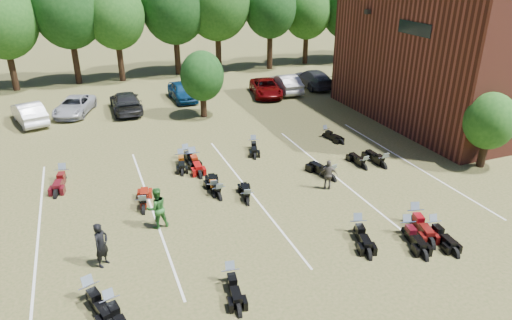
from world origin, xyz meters
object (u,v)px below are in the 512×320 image
person_grey (328,175)px  motorcycle_7 (144,211)px  car_4 (182,91)px  person_green (157,208)px  person_black (101,245)px  motorcycle_14 (64,181)px  motorcycle_0 (112,313)px  motorcycle_3 (357,233)px

person_grey → motorcycle_7: person_grey is taller
car_4 → person_green: bearing=-108.4°
person_black → motorcycle_14: (-1.47, 8.44, -0.93)m
motorcycle_7 → motorcycle_0: bearing=83.5°
car_4 → motorcycle_3: 22.93m
person_grey → motorcycle_14: 14.17m
person_black → motorcycle_14: bearing=53.2°
motorcycle_0 → motorcycle_14: motorcycle_14 is taller
car_4 → person_green: person_green is taller
motorcycle_0 → motorcycle_14: bearing=84.4°
car_4 → motorcycle_3: car_4 is taller
person_green → motorcycle_0: 5.53m
person_black → motorcycle_0: (0.02, -2.85, -0.93)m
motorcycle_0 → car_4: bearing=58.6°
person_green → motorcycle_7: bearing=-84.8°
person_green → motorcycle_7: 1.90m
person_green → motorcycle_0: person_green is taller
motorcycle_14 → car_4: bearing=65.2°
car_4 → motorcycle_7: (-5.87, -17.50, -0.76)m
person_grey → motorcycle_3: 4.33m
person_black → motorcycle_7: size_ratio=0.79×
car_4 → motorcycle_7: 18.48m
person_green → motorcycle_7: size_ratio=0.82×
person_green → motorcycle_0: size_ratio=0.86×
person_grey → motorcycle_3: (-0.87, -4.16, -0.81)m
person_green → person_grey: person_green is taller
person_green → car_4: bearing=-115.6°
person_green → person_black: bearing=29.2°
motorcycle_0 → motorcycle_14: size_ratio=0.91×
motorcycle_3 → person_black: bearing=-172.2°
car_4 → person_green: (-5.45, -19.08, 0.21)m
motorcycle_7 → motorcycle_14: 6.00m
motorcycle_7 → motorcycle_14: (-3.53, 4.85, 0.00)m
person_black → car_4: bearing=22.7°
car_4 → motorcycle_14: (-9.41, -12.65, -0.76)m
car_4 → person_black: person_black is taller
person_black → person_grey: size_ratio=1.15×
person_black → motorcycle_0: 3.00m
person_green → motorcycle_14: (-3.96, 6.43, -0.97)m
person_grey → motorcycle_3: person_grey is taller
car_4 → motorcycle_3: size_ratio=1.90×
person_grey → person_black: bearing=40.9°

